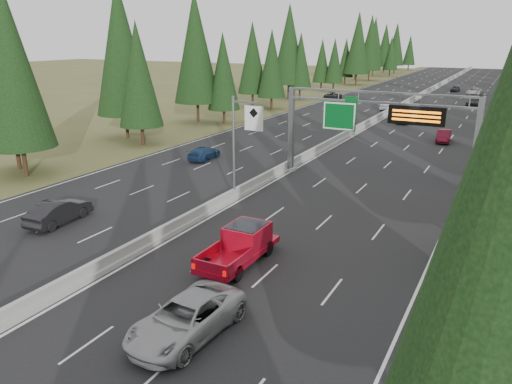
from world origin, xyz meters
TOP-DOWN VIEW (x-y plane):
  - road at (0.00, 80.00)m, footprint 32.00×260.00m
  - shoulder_right at (17.80, 80.00)m, footprint 3.60×260.00m
  - shoulder_left at (-17.80, 80.00)m, footprint 3.60×260.00m
  - median_barrier at (0.00, 80.00)m, footprint 0.70×260.00m
  - sign_gantry at (8.92, 34.88)m, footprint 16.75×0.98m
  - hov_sign_pole at (0.58, 24.97)m, footprint 2.80×0.50m
  - tree_row_left at (-22.31, 72.70)m, footprint 11.79×236.47m
  - silver_minivan at (7.53, 8.00)m, footprint 3.16×6.12m
  - red_pickup at (6.01, 15.62)m, footprint 2.20×6.15m
  - car_ahead_green at (4.18, 67.53)m, footprint 1.96×4.68m
  - car_ahead_dkred at (11.23, 55.73)m, footprint 1.86×4.51m
  - car_ahead_dkgrey at (11.34, 92.15)m, footprint 2.45×5.38m
  - car_ahead_white at (9.79, 110.06)m, footprint 3.07×5.92m
  - car_ahead_far at (5.25, 116.54)m, footprint 1.92×4.09m
  - car_onc_near at (-8.00, 15.00)m, footprint 2.12×5.05m
  - car_onc_blue at (-9.41, 35.01)m, footprint 2.23×4.73m
  - car_onc_white at (-1.50, 79.96)m, footprint 1.98×4.62m
  - car_onc_far at (-14.48, 89.30)m, footprint 2.63×5.47m

SIDE VIEW (x-z plane):
  - shoulder_right at x=17.80m, z-range 0.00..0.06m
  - shoulder_left at x=-17.80m, z-range 0.00..0.06m
  - road at x=0.00m, z-range 0.00..0.08m
  - median_barrier at x=0.00m, z-range -0.01..0.84m
  - car_onc_blue at x=-9.41m, z-range 0.08..1.41m
  - car_ahead_far at x=5.25m, z-range 0.08..1.43m
  - car_ahead_dkred at x=11.23m, z-range 0.08..1.53m
  - car_onc_far at x=-14.48m, z-range 0.08..1.58m
  - car_ahead_dkgrey at x=11.34m, z-range 0.08..1.61m
  - car_onc_white at x=-1.50m, z-range 0.08..1.63m
  - car_ahead_green at x=4.18m, z-range 0.08..1.66m
  - car_ahead_white at x=9.79m, z-range 0.08..1.67m
  - car_onc_near at x=-8.00m, z-range 0.08..1.70m
  - silver_minivan at x=7.53m, z-range 0.08..1.73m
  - red_pickup at x=6.01m, z-range 0.19..2.19m
  - hov_sign_pole at x=0.58m, z-range 0.72..8.72m
  - sign_gantry at x=8.92m, z-range 1.37..9.17m
  - tree_row_left at x=-22.31m, z-range -0.24..18.68m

